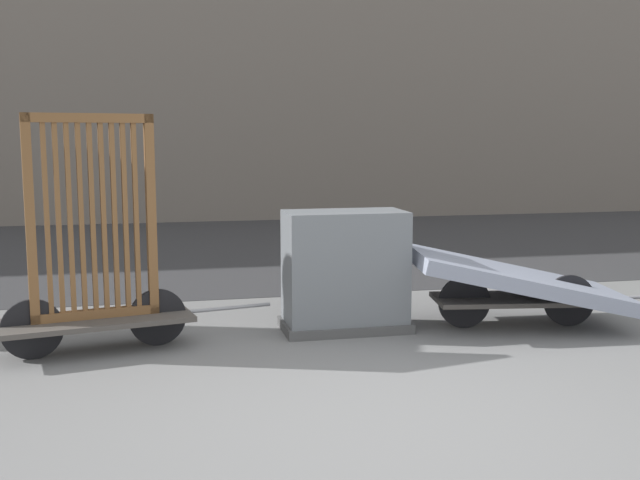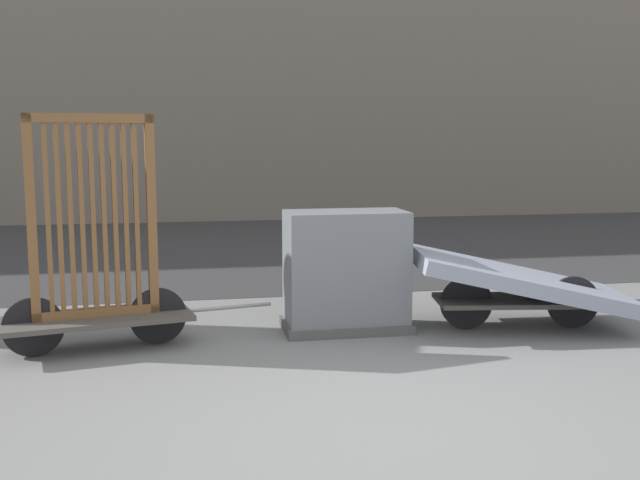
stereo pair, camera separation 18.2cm
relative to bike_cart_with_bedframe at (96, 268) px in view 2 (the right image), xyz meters
The scene contains 5 objects.
ground_plane 2.72m from the bike_cart_with_bedframe, 47.99° to the right, with size 60.00×60.00×0.00m, color slate.
road_strip 5.61m from the bike_cart_with_bedframe, 71.54° to the left, with size 56.00×7.24×0.01m.
bike_cart_with_bedframe is the anchor object (origin of this frame).
bike_cart_with_mattress 3.55m from the bike_cart_with_bedframe, ahead, with size 2.40×1.30×0.69m.
utility_cabinet 2.06m from the bike_cart_with_bedframe, ahead, with size 1.08×0.60×1.03m.
Camera 2 is at (-1.14, -3.97, 1.66)m, focal length 42.00 mm.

